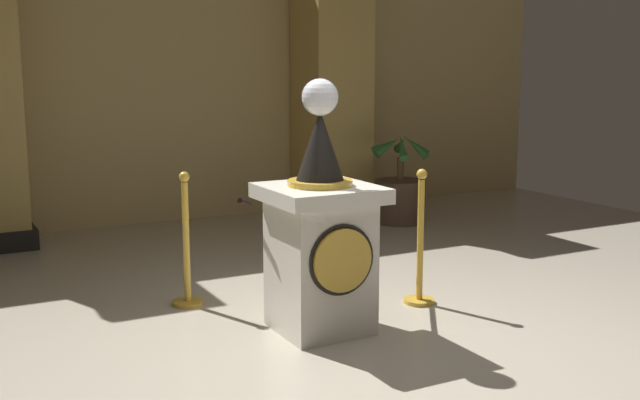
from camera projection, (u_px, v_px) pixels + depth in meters
ground_plane at (368, 339)px, 5.07m from camera, size 10.72×10.72×0.00m
back_wall at (161, 73)px, 8.74m from camera, size 10.72×0.16×3.44m
pedestal_clock at (320, 237)px, 5.13m from camera, size 0.73×0.73×1.71m
stanchion_near at (420, 257)px, 5.79m from camera, size 0.24×0.24×1.04m
stanchion_far at (187, 259)px, 5.75m from camera, size 0.24×0.24×1.02m
velvet_rope at (304, 202)px, 5.70m from camera, size 1.22×1.21×0.22m
column_right at (332, 79)px, 9.25m from camera, size 0.91×0.91×3.30m
potted_palm_right at (400, 195)px, 8.85m from camera, size 0.71×0.64×1.06m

